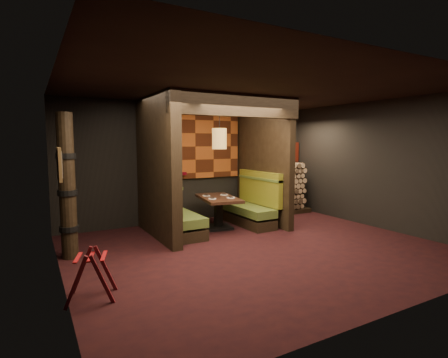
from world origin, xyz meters
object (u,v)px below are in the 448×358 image
at_px(booth_bench_right, 251,207).
at_px(pendant_lamp, 219,139).
at_px(dining_table, 218,207).
at_px(totem_column, 67,187).
at_px(firewood_stack, 279,188).
at_px(luggage_rack, 92,273).
at_px(booth_bench_left, 176,216).

distance_m(booth_bench_right, pendant_lamp, 1.82).
bearing_deg(booth_bench_right, dining_table, 179.37).
xyz_separation_m(dining_table, totem_column, (-3.11, -0.56, 0.71)).
distance_m(booth_bench_right, dining_table, 0.88).
distance_m(dining_table, pendant_lamp, 1.52).
bearing_deg(dining_table, firewood_stack, 17.21).
xyz_separation_m(booth_bench_right, dining_table, (-0.88, 0.01, 0.08)).
height_order(dining_table, luggage_rack, dining_table).
height_order(booth_bench_left, pendant_lamp, pendant_lamp).
height_order(booth_bench_right, totem_column, totem_column).
xyz_separation_m(booth_bench_left, pendant_lamp, (1.02, -0.04, 1.60)).
relative_size(booth_bench_left, booth_bench_right, 1.00).
xyz_separation_m(dining_table, luggage_rack, (-3.03, -2.33, -0.16)).
relative_size(booth_bench_right, luggage_rack, 2.33).
distance_m(pendant_lamp, totem_column, 3.25).
bearing_deg(booth_bench_left, firewood_stack, 12.17).
bearing_deg(booth_bench_left, booth_bench_right, 0.00).
bearing_deg(totem_column, pendant_lamp, 9.32).
relative_size(luggage_rack, firewood_stack, 0.40).
xyz_separation_m(booth_bench_left, booth_bench_right, (1.89, 0.00, 0.00)).
bearing_deg(firewood_stack, booth_bench_left, -167.83).
relative_size(dining_table, pendant_lamp, 1.36).
relative_size(luggage_rack, totem_column, 0.29).
xyz_separation_m(booth_bench_right, firewood_stack, (1.35, 0.70, 0.28)).
xyz_separation_m(pendant_lamp, firewood_stack, (2.23, 0.74, -1.32)).
bearing_deg(pendant_lamp, firewood_stack, 18.38).
distance_m(booth_bench_left, dining_table, 1.02).
relative_size(booth_bench_left, firewood_stack, 0.92).
height_order(dining_table, firewood_stack, firewood_stack).
distance_m(luggage_rack, totem_column, 1.98).
bearing_deg(booth_bench_right, firewood_stack, 27.35).
relative_size(booth_bench_right, dining_table, 1.09).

